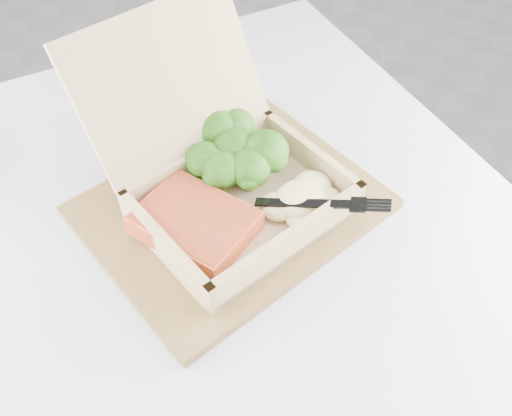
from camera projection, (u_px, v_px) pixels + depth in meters
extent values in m
plane|color=gray|center=(368.00, 198.00, 1.66)|extent=(4.00, 4.00, 0.00)
cylinder|color=black|center=(211.00, 364.00, 0.95)|extent=(0.08, 0.08, 0.68)
cube|color=#A6A9B0|center=(193.00, 231.00, 0.68)|extent=(0.98, 0.98, 0.03)
cube|color=brown|center=(231.00, 207.00, 0.68)|extent=(0.41, 0.39, 0.01)
cube|color=#9F855F|center=(243.00, 211.00, 0.66)|extent=(0.28, 0.26, 0.01)
cube|color=#9C8257|center=(165.00, 249.00, 0.60)|extent=(0.10, 0.15, 0.04)
cube|color=#9C8257|center=(310.00, 160.00, 0.69)|extent=(0.10, 0.15, 0.04)
cube|color=#9C8257|center=(290.00, 245.00, 0.60)|extent=(0.19, 0.13, 0.04)
cube|color=#9C8257|center=(201.00, 163.00, 0.68)|extent=(0.19, 0.13, 0.04)
cube|color=#9F855F|center=(170.00, 82.00, 0.64)|extent=(0.24, 0.20, 0.15)
cube|color=orange|center=(195.00, 223.00, 0.62)|extent=(0.15, 0.15, 0.03)
ellipsoid|color=beige|center=(300.00, 200.00, 0.64)|extent=(0.09, 0.08, 0.03)
cube|color=black|center=(255.00, 196.00, 0.63)|extent=(0.10, 0.04, 0.02)
cube|color=black|center=(324.00, 207.00, 0.62)|extent=(0.05, 0.03, 0.01)
cube|color=white|center=(160.00, 122.00, 0.79)|extent=(0.14, 0.17, 0.00)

